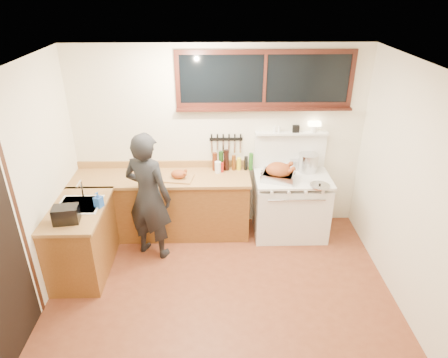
{
  "coord_description": "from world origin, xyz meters",
  "views": [
    {
      "loc": [
        -0.05,
        -3.44,
        3.32
      ],
      "look_at": [
        0.05,
        0.85,
        1.15
      ],
      "focal_mm": 32.0,
      "sensor_mm": 36.0,
      "label": 1
    }
  ],
  "objects_px": {
    "vintage_stove": "(290,203)",
    "roast_turkey": "(279,173)",
    "cutting_board": "(179,176)",
    "man": "(149,197)"
  },
  "relations": [
    {
      "from": "vintage_stove",
      "to": "roast_turkey",
      "type": "bearing_deg",
      "value": -154.59
    },
    {
      "from": "vintage_stove",
      "to": "roast_turkey",
      "type": "distance_m",
      "value": 0.58
    },
    {
      "from": "vintage_stove",
      "to": "cutting_board",
      "type": "xyz_separation_m",
      "value": [
        -1.54,
        -0.06,
        0.49
      ]
    },
    {
      "from": "man",
      "to": "roast_turkey",
      "type": "bearing_deg",
      "value": 11.65
    },
    {
      "from": "vintage_stove",
      "to": "roast_turkey",
      "type": "relative_size",
      "value": 3.12
    },
    {
      "from": "roast_turkey",
      "to": "man",
      "type": "bearing_deg",
      "value": -168.35
    },
    {
      "from": "cutting_board",
      "to": "roast_turkey",
      "type": "bearing_deg",
      "value": -1.9
    },
    {
      "from": "cutting_board",
      "to": "roast_turkey",
      "type": "height_order",
      "value": "roast_turkey"
    },
    {
      "from": "vintage_stove",
      "to": "cutting_board",
      "type": "relative_size",
      "value": 3.8
    },
    {
      "from": "man",
      "to": "roast_turkey",
      "type": "xyz_separation_m",
      "value": [
        1.69,
        0.35,
        0.15
      ]
    }
  ]
}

